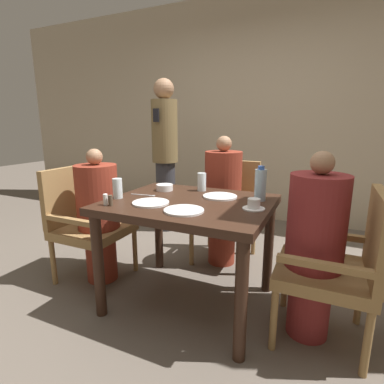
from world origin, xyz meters
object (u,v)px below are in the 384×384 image
at_px(chair_left_side, 85,219).
at_px(plate_main_left, 184,210).
at_px(bowl_small, 165,187).
at_px(glass_tall_mid, 202,182).
at_px(chair_right_side, 340,262).
at_px(chair_far_side, 227,206).
at_px(plate_main_right, 220,196).
at_px(standing_host, 165,152).
at_px(plate_dessert_center, 151,203).
at_px(diner_in_far_chair, 223,200).
at_px(diner_in_left_chair, 99,215).
at_px(diner_in_right_chair, 314,246).
at_px(water_bottle, 260,185).
at_px(teacup_with_saucer, 254,205).
at_px(glass_tall_near, 118,188).

xyz_separation_m(chair_left_side, plate_main_left, (1.01, -0.24, 0.26)).
relative_size(bowl_small, glass_tall_mid, 0.93).
distance_m(chair_right_side, bowl_small, 1.28).
xyz_separation_m(chair_far_side, plate_main_right, (0.15, -0.66, 0.26)).
height_order(chair_left_side, standing_host, standing_host).
bearing_deg(plate_dessert_center, chair_left_side, 167.05).
xyz_separation_m(chair_right_side, plate_main_right, (-0.78, 0.18, 0.26)).
bearing_deg(standing_host, glass_tall_mid, -47.97).
bearing_deg(diner_in_far_chair, bowl_small, -121.97).
height_order(diner_in_left_chair, plate_main_left, diner_in_left_chair).
bearing_deg(plate_main_right, chair_right_side, -12.81).
bearing_deg(bowl_small, diner_in_far_chair, 58.03).
height_order(diner_in_left_chair, bowl_small, diner_in_left_chair).
height_order(diner_in_left_chair, diner_in_right_chair, diner_in_right_chair).
bearing_deg(water_bottle, bowl_small, 179.74).
bearing_deg(plate_main_right, plate_dessert_center, -134.96).
bearing_deg(teacup_with_saucer, plate_dessert_center, -166.77).
bearing_deg(chair_far_side, diner_in_right_chair, -46.72).
distance_m(chair_left_side, diner_in_left_chair, 0.15).
distance_m(standing_host, plate_main_right, 1.52).
bearing_deg(chair_far_side, bowl_small, -115.79).
distance_m(diner_in_left_chair, glass_tall_near, 0.43).
xyz_separation_m(teacup_with_saucer, water_bottle, (-0.01, 0.23, 0.08)).
bearing_deg(standing_host, diner_in_far_chair, -32.36).
relative_size(chair_far_side, teacup_with_saucer, 6.77).
xyz_separation_m(plate_main_left, water_bottle, (0.35, 0.44, 0.10)).
bearing_deg(water_bottle, chair_left_side, -171.46).
height_order(diner_in_right_chair, water_bottle, diner_in_right_chair).
bearing_deg(standing_host, diner_in_right_chair, -36.85).
distance_m(diner_in_left_chair, standing_host, 1.33).
distance_m(diner_in_far_chair, plate_main_left, 0.95).
height_order(plate_dessert_center, water_bottle, water_bottle).
height_order(chair_left_side, plate_main_right, chair_left_side).
bearing_deg(diner_in_right_chair, teacup_with_saucer, -176.43).
xyz_separation_m(chair_far_side, glass_tall_mid, (-0.04, -0.52, 0.32)).
relative_size(diner_in_left_chair, standing_host, 0.62).
bearing_deg(chair_right_side, plate_main_right, 167.19).
distance_m(chair_far_side, diner_in_right_chair, 1.15).
height_order(diner_in_far_chair, diner_in_right_chair, diner_in_far_chair).
height_order(chair_far_side, chair_right_side, same).
bearing_deg(diner_in_left_chair, diner_in_far_chair, 41.40).
xyz_separation_m(plate_main_left, glass_tall_near, (-0.55, 0.10, 0.06)).
bearing_deg(chair_right_side, plate_dessert_center, -171.41).
height_order(chair_left_side, plate_main_left, chair_left_side).
relative_size(diner_in_right_chair, plate_main_left, 4.69).
relative_size(diner_in_left_chair, diner_in_right_chair, 0.96).
bearing_deg(glass_tall_near, plate_dessert_center, -6.35).
bearing_deg(teacup_with_saucer, chair_left_side, 179.08).
height_order(chair_right_side, standing_host, standing_host).
relative_size(diner_in_left_chair, glass_tall_near, 7.80).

